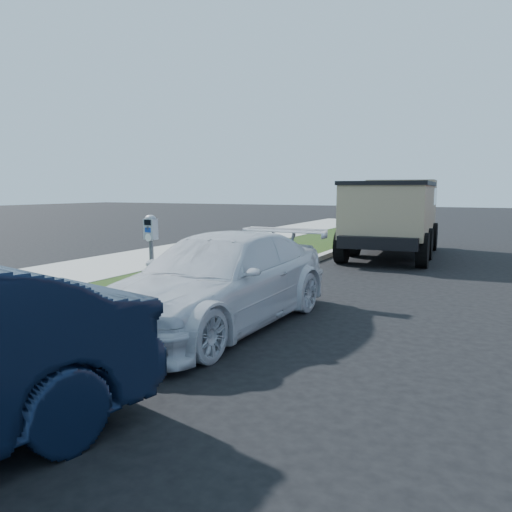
% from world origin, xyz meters
% --- Properties ---
extents(ground, '(120.00, 120.00, 0.00)m').
position_xyz_m(ground, '(0.00, 0.00, 0.00)').
color(ground, black).
rests_on(ground, ground).
extents(streetside, '(6.12, 50.00, 0.15)m').
position_xyz_m(streetside, '(-5.57, 2.00, 0.07)').
color(streetside, gray).
rests_on(streetside, ground).
extents(parking_meter, '(0.23, 0.16, 1.58)m').
position_xyz_m(parking_meter, '(-2.85, -0.03, 1.29)').
color(parking_meter, '#3F4247').
rests_on(parking_meter, ground).
extents(white_wagon, '(2.28, 5.08, 1.44)m').
position_xyz_m(white_wagon, '(-1.57, 0.03, 0.72)').
color(white_wagon, silver).
rests_on(white_wagon, ground).
extents(dump_truck, '(2.90, 6.50, 2.49)m').
position_xyz_m(dump_truck, '(-0.82, 10.04, 1.40)').
color(dump_truck, black).
rests_on(dump_truck, ground).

